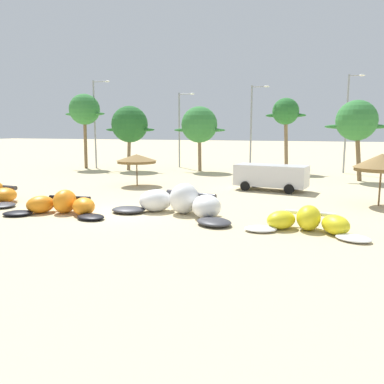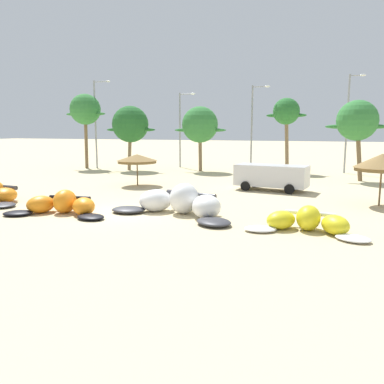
{
  "view_description": "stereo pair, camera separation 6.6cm",
  "coord_description": "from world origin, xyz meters",
  "px_view_note": "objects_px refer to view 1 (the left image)",
  "views": [
    {
      "loc": [
        10.54,
        -17.83,
        4.38
      ],
      "look_at": [
        3.6,
        2.0,
        1.0
      ],
      "focal_mm": 36.75,
      "sensor_mm": 36.0,
      "label": 1
    },
    {
      "loc": [
        10.6,
        -17.81,
        4.38
      ],
      "look_at": [
        3.6,
        2.0,
        1.0
      ],
      "focal_mm": 36.75,
      "sensor_mm": 36.0,
      "label": 2
    }
  ],
  "objects_px": {
    "kite_left": "(62,205)",
    "lamppost_east": "(348,119)",
    "kite_left_of_center": "(180,203)",
    "beach_umbrella_middle": "(382,162)",
    "palm_left_of_gap": "(199,125)",
    "lamppost_west": "(96,120)",
    "palm_leftmost": "(84,110)",
    "kite_center": "(308,222)",
    "lamppost_west_center": "(181,126)",
    "lamppost_east_center": "(253,123)",
    "palm_center_left": "(286,113)",
    "palm_left": "(130,125)",
    "parked_van": "(269,175)",
    "beach_umbrella_near_van": "(137,159)",
    "palm_center_right": "(357,121)"
  },
  "relations": [
    {
      "from": "lamppost_west_center",
      "to": "lamppost_east_center",
      "type": "xyz_separation_m",
      "value": [
        8.48,
        -1.24,
        0.19
      ]
    },
    {
      "from": "parked_van",
      "to": "palm_center_left",
      "type": "distance_m",
      "value": 13.65
    },
    {
      "from": "lamppost_west",
      "to": "lamppost_west_center",
      "type": "bearing_deg",
      "value": 26.29
    },
    {
      "from": "parked_van",
      "to": "lamppost_east_center",
      "type": "height_order",
      "value": "lamppost_east_center"
    },
    {
      "from": "kite_center",
      "to": "lamppost_west_center",
      "type": "xyz_separation_m",
      "value": [
        -15.46,
        25.18,
        4.33
      ]
    },
    {
      "from": "kite_center",
      "to": "parked_van",
      "type": "relative_size",
      "value": 1.02
    },
    {
      "from": "kite_left",
      "to": "palm_center_left",
      "type": "bearing_deg",
      "value": 70.53
    },
    {
      "from": "palm_left_of_gap",
      "to": "lamppost_west",
      "type": "distance_m",
      "value": 11.82
    },
    {
      "from": "lamppost_west_center",
      "to": "lamppost_east_center",
      "type": "relative_size",
      "value": 0.96
    },
    {
      "from": "beach_umbrella_near_van",
      "to": "lamppost_east",
      "type": "relative_size",
      "value": 0.33
    },
    {
      "from": "kite_center",
      "to": "palm_leftmost",
      "type": "xyz_separation_m",
      "value": [
        -25.05,
        20.56,
        6.02
      ]
    },
    {
      "from": "kite_left",
      "to": "parked_van",
      "type": "bearing_deg",
      "value": 52.28
    },
    {
      "from": "palm_left_of_gap",
      "to": "lamppost_west",
      "type": "bearing_deg",
      "value": -175.82
    },
    {
      "from": "palm_center_left",
      "to": "palm_center_right",
      "type": "xyz_separation_m",
      "value": [
        6.38,
        -4.96,
        -0.96
      ]
    },
    {
      "from": "palm_center_left",
      "to": "beach_umbrella_middle",
      "type": "bearing_deg",
      "value": -66.34
    },
    {
      "from": "beach_umbrella_middle",
      "to": "palm_left_of_gap",
      "type": "bearing_deg",
      "value": 137.3
    },
    {
      "from": "palm_left",
      "to": "palm_center_left",
      "type": "xyz_separation_m",
      "value": [
        15.72,
        3.54,
        1.16
      ]
    },
    {
      "from": "lamppost_east",
      "to": "palm_left_of_gap",
      "type": "bearing_deg",
      "value": -167.88
    },
    {
      "from": "kite_left",
      "to": "lamppost_east",
      "type": "bearing_deg",
      "value": 60.36
    },
    {
      "from": "beach_umbrella_near_van",
      "to": "palm_leftmost",
      "type": "height_order",
      "value": "palm_leftmost"
    },
    {
      "from": "kite_center",
      "to": "lamppost_east_center",
      "type": "relative_size",
      "value": 0.61
    },
    {
      "from": "kite_left_of_center",
      "to": "lamppost_west",
      "type": "relative_size",
      "value": 0.74
    },
    {
      "from": "kite_left",
      "to": "beach_umbrella_middle",
      "type": "bearing_deg",
      "value": 26.59
    },
    {
      "from": "lamppost_west",
      "to": "lamppost_east",
      "type": "relative_size",
      "value": 1.0
    },
    {
      "from": "palm_center_left",
      "to": "lamppost_east",
      "type": "distance_m",
      "value": 6.03
    },
    {
      "from": "palm_leftmost",
      "to": "lamppost_west",
      "type": "distance_m",
      "value": 1.61
    },
    {
      "from": "lamppost_west_center",
      "to": "beach_umbrella_middle",
      "type": "bearing_deg",
      "value": -43.09
    },
    {
      "from": "beach_umbrella_near_van",
      "to": "palm_center_right",
      "type": "height_order",
      "value": "palm_center_right"
    },
    {
      "from": "kite_center",
      "to": "beach_umbrella_middle",
      "type": "relative_size",
      "value": 1.74
    },
    {
      "from": "palm_left",
      "to": "lamppost_east",
      "type": "distance_m",
      "value": 22.1
    },
    {
      "from": "palm_leftmost",
      "to": "lamppost_west_center",
      "type": "distance_m",
      "value": 10.78
    },
    {
      "from": "palm_leftmost",
      "to": "palm_left_of_gap",
      "type": "relative_size",
      "value": 1.23
    },
    {
      "from": "lamppost_west_center",
      "to": "lamppost_east",
      "type": "relative_size",
      "value": 0.87
    },
    {
      "from": "beach_umbrella_near_van",
      "to": "lamppost_west",
      "type": "distance_m",
      "value": 15.46
    },
    {
      "from": "lamppost_east",
      "to": "parked_van",
      "type": "bearing_deg",
      "value": -111.66
    },
    {
      "from": "kite_center",
      "to": "parked_van",
      "type": "distance_m",
      "value": 11.58
    },
    {
      "from": "beach_umbrella_middle",
      "to": "palm_left",
      "type": "relative_size",
      "value": 0.46
    },
    {
      "from": "palm_left",
      "to": "palm_left_of_gap",
      "type": "distance_m",
      "value": 7.4
    },
    {
      "from": "palm_center_right",
      "to": "lamppost_east_center",
      "type": "xyz_separation_m",
      "value": [
        -9.72,
        5.07,
        -0.09
      ]
    },
    {
      "from": "palm_center_right",
      "to": "lamppost_east",
      "type": "relative_size",
      "value": 0.7
    },
    {
      "from": "beach_umbrella_near_van",
      "to": "palm_leftmost",
      "type": "xyz_separation_m",
      "value": [
        -11.65,
        10.41,
        4.34
      ]
    },
    {
      "from": "parked_van",
      "to": "palm_leftmost",
      "type": "height_order",
      "value": "palm_leftmost"
    },
    {
      "from": "palm_leftmost",
      "to": "lamppost_east",
      "type": "xyz_separation_m",
      "value": [
        27.29,
        4.39,
        -1.11
      ]
    },
    {
      "from": "lamppost_east",
      "to": "kite_left_of_center",
      "type": "bearing_deg",
      "value": -110.11
    },
    {
      "from": "kite_center",
      "to": "palm_center_right",
      "type": "bearing_deg",
      "value": 81.74
    },
    {
      "from": "palm_center_right",
      "to": "palm_leftmost",
      "type": "bearing_deg",
      "value": 176.52
    },
    {
      "from": "palm_left_of_gap",
      "to": "palm_center_left",
      "type": "xyz_separation_m",
      "value": [
        8.49,
        1.97,
        1.21
      ]
    },
    {
      "from": "palm_leftmost",
      "to": "lamppost_west_center",
      "type": "height_order",
      "value": "lamppost_west_center"
    },
    {
      "from": "beach_umbrella_near_van",
      "to": "palm_center_left",
      "type": "distance_m",
      "value": 17.24
    },
    {
      "from": "kite_center",
      "to": "kite_left",
      "type": "bearing_deg",
      "value": -177.47
    }
  ]
}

